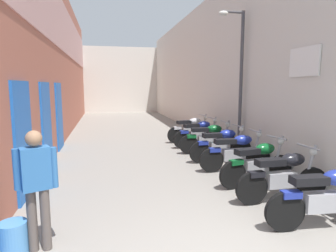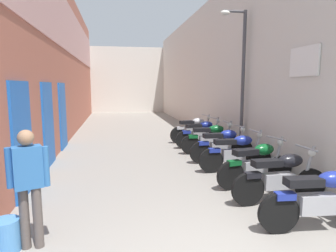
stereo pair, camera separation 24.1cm
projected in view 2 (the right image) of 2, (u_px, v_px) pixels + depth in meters
name	position (u px, v px, depth m)	size (l,w,h in m)	color
ground_plane	(144.00, 142.00, 10.81)	(36.45, 36.45, 0.00)	gray
building_left	(65.00, 62.00, 11.73)	(0.45, 20.45, 6.12)	#B76651
building_right	(205.00, 71.00, 12.91)	(0.45, 20.45, 5.53)	beige
building_far_end	(127.00, 80.00, 23.33)	(8.60, 2.00, 5.05)	beige
motorcycle_nearest	(321.00, 198.00, 4.16)	(1.85, 0.58, 1.04)	black
motorcycle_second	(281.00, 176.00, 5.17)	(1.85, 0.58, 1.04)	black
motorcycle_third	(257.00, 163.00, 6.05)	(1.83, 0.58, 1.04)	black
motorcycle_fourth	(236.00, 152.00, 7.08)	(1.85, 0.58, 1.04)	black
motorcycle_fifth	(222.00, 144.00, 7.96)	(1.85, 0.58, 1.04)	black
motorcycle_sixth	(211.00, 138.00, 8.93)	(1.85, 0.58, 1.04)	black
motorcycle_seventh	(202.00, 133.00, 9.87)	(1.85, 0.58, 1.04)	black
motorcycle_eighth	(194.00, 129.00, 10.81)	(1.84, 0.58, 1.04)	black
pedestrian_by_doorway	(29.00, 180.00, 3.67)	(0.52, 0.31, 1.57)	#564C47
water_jug_near_door	(6.00, 235.00, 3.69)	(0.34, 0.34, 0.42)	#4C8CCC
street_lamp	(240.00, 72.00, 8.34)	(0.79, 0.18, 4.22)	#47474C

